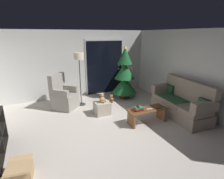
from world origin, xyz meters
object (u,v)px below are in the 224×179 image
Objects in this scene: remote_graphite at (159,108)px; cardboard_box_open_near_shelf at (20,173)px; remote_white at (149,109)px; floor_lamp at (79,61)px; teddy_bear_honey at (102,98)px; teddy_bear_chestnut_by_tree at (111,99)px; book_stack at (139,109)px; coffee_table at (147,113)px; armchair at (64,96)px; couch at (182,103)px; cell_phone at (138,107)px; christmas_tree at (125,76)px; ottoman at (102,108)px.

remote_graphite is 3.52m from cardboard_box_open_near_shelf.
floor_lamp reaches higher than remote_white.
teddy_bear_honey is 1.12m from teddy_bear_chestnut_by_tree.
coffee_table is at bearing -0.35° from book_stack.
remote_graphite is 0.14× the size of armchair.
couch is 1.47m from book_stack.
teddy_bear_chestnut_by_tree is (0.66, 0.82, -0.38)m from teddy_bear_honey.
coffee_table reaches higher than cardboard_box_open_near_shelf.
coffee_table reaches higher than teddy_bear_chestnut_by_tree.
christmas_tree is (0.68, 2.02, 0.36)m from cell_phone.
couch is 3.43m from floor_lamp.
teddy_bear_honey reaches higher than teddy_bear_chestnut_by_tree.
teddy_bear_honey is (-0.61, 1.02, -0.01)m from cell_phone.
cardboard_box_open_near_shelf is (-2.85, -0.84, -0.33)m from book_stack.
book_stack reaches higher than cardboard_box_open_near_shelf.
book_stack is 0.50× the size of cardboard_box_open_near_shelf.
cell_phone is 0.13× the size of armchair.
couch reaches higher than remote_white.
christmas_tree reaches higher than cell_phone.
coffee_table is at bearing -100.60° from christmas_tree.
couch is at bearing 99.15° from remote_graphite.
couch is 6.97× the size of teddy_bear_chestnut_by_tree.
remote_white is 2.81m from armchair.
cell_phone reaches higher than remote_white.
coffee_table is 7.05× the size of remote_white.
book_stack is at bearing -42.76° from cell_phone.
coffee_table is 0.97× the size of armchair.
coffee_table is at bearing -46.59° from armchair.
coffee_table is 0.38m from cell_phone.
couch is 1.16m from remote_white.
christmas_tree is (-0.81, 2.08, 0.47)m from couch.
floor_lamp is at bearing 137.00° from cell_phone.
ottoman is (-1.22, 1.14, -0.23)m from remote_graphite.
book_stack is at bearing -58.86° from ottoman.
teddy_bear_chestnut_by_tree is (-0.63, -0.19, -0.75)m from christmas_tree.
remote_white is 0.35× the size of ottoman.
christmas_tree is at bearing 79.40° from coffee_table.
teddy_bear_chestnut_by_tree is (0.67, 0.81, -0.07)m from ottoman.
remote_white is at bearing -99.59° from christmas_tree.
remote_graphite is at bearing -17.06° from coffee_table.
floor_lamp is at bearing -137.59° from remote_graphite.
remote_white is 2.71m from floor_lamp.
couch is 3.53× the size of cardboard_box_open_near_shelf.
armchair is 3.96× the size of teddy_bear_chestnut_by_tree.
ottoman reaches higher than cardboard_box_open_near_shelf.
remote_white is 0.08× the size of christmas_tree.
cardboard_box_open_near_shelf is at bearing -122.41° from floor_lamp.
remote_graphite is 0.35× the size of ottoman.
coffee_table is at bearing -48.92° from teddy_bear_honey.
armchair is (-1.89, 2.00, 0.13)m from coffee_table.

